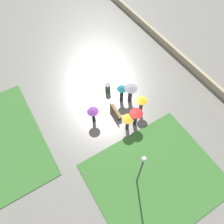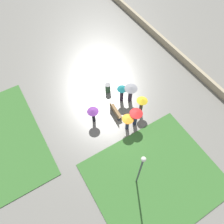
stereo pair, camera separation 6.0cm
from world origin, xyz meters
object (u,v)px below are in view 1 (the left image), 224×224
Objects in this scene: park_bench at (115,111)px; crowd_person_red at (136,115)px; lamp_post at (141,168)px; trash_bin at (108,88)px; crowd_person_teal at (122,91)px; crowd_person_purple at (93,113)px; crowd_person_orange at (128,121)px; crowd_person_yellow at (142,103)px; crowd_person_grey at (131,91)px.

crowd_person_red is (-1.80, -0.93, 0.95)m from park_bench.
park_bench is 0.36× the size of lamp_post.
crowd_person_red reaches higher than trash_bin.
crowd_person_teal is at bearing -5.37° from crowd_person_red.
crowd_person_orange is (-2.17, -2.11, 0.02)m from crowd_person_purple.
crowd_person_yellow is (0.82, -2.00, 0.13)m from crowd_person_orange.
lamp_post reaches higher than crowd_person_orange.
crowd_person_purple is at bearing 56.67° from crowd_person_red.
trash_bin is at bearing -13.74° from park_bench.
crowd_person_grey reaches higher than trash_bin.
crowd_person_teal is (1.05, -1.35, 0.84)m from park_bench.
crowd_person_yellow reaches higher than park_bench.
park_bench is at bearing -16.71° from lamp_post.
crowd_person_grey reaches higher than crowd_person_yellow.
crowd_person_orange is at bearing -24.37° from lamp_post.
park_bench is 2.79m from trash_bin.
crowd_person_purple is (2.16, 2.93, -0.14)m from crowd_person_red.
crowd_person_purple is 0.87× the size of crowd_person_yellow.
lamp_post is (-6.08, 1.83, 2.58)m from park_bench.
crowd_person_orange reaches higher than trash_bin.
crowd_person_red is 0.99× the size of crowd_person_yellow.
trash_bin is (2.67, -0.81, 0.01)m from park_bench.
crowd_person_purple is 3.42m from crowd_person_teal.
lamp_post reaches higher than crowd_person_grey.
crowd_person_red is 0.83m from crowd_person_orange.
trash_bin is 0.48× the size of crowd_person_yellow.
lamp_post is 7.89m from crowd_person_grey.
crowd_person_teal is at bearing -31.96° from crowd_person_purple.
crowd_person_orange reaches higher than park_bench.
crowd_person_orange is at bearing -89.50° from crowd_person_purple.
crowd_person_grey is 1.00× the size of crowd_person_yellow.
park_bench is 6.85m from lamp_post.
crowd_person_yellow is at bearing 31.83° from crowd_person_grey.
crowd_person_grey is 1.12× the size of crowd_person_orange.
lamp_post is at bearing 150.25° from crowd_person_red.
crowd_person_red is at bearing -149.41° from park_bench.
crowd_person_yellow is (-2.04, -0.76, 0.13)m from crowd_person_teal.
crowd_person_teal is at bearing -94.87° from crowd_person_grey.
lamp_post reaches higher than crowd_person_yellow.
crowd_person_grey reaches higher than crowd_person_purple.
crowd_person_teal is at bearing -24.02° from lamp_post.
crowd_person_red is at bearing 63.31° from crowd_person_teal.
park_bench is at bearing -152.97° from crowd_person_yellow.
crowd_person_grey reaches higher than park_bench.
crowd_person_yellow is at bearing -112.03° from park_bench.
crowd_person_grey is at bearing 145.43° from crowd_person_yellow.
crowd_person_yellow is at bearing 92.03° from crowd_person_teal.
crowd_person_orange is at bearing 94.27° from crowd_person_red.
lamp_post is at bearing -75.50° from crowd_person_yellow.
trash_bin is (8.75, -2.63, -2.57)m from lamp_post.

